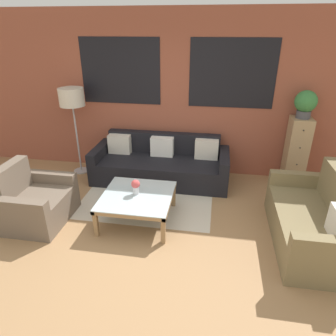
% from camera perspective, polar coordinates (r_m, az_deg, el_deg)
% --- Properties ---
extents(ground_plane, '(16.00, 16.00, 0.00)m').
position_cam_1_polar(ground_plane, '(3.81, -4.36, -15.74)').
color(ground_plane, '#9E754C').
extents(wall_back_brick, '(8.40, 0.09, 2.80)m').
position_cam_1_polar(wall_back_brick, '(5.38, 1.31, 13.63)').
color(wall_back_brick, brown).
rests_on(wall_back_brick, ground_plane).
extents(rug, '(2.05, 1.45, 0.00)m').
position_cam_1_polar(rug, '(4.83, -3.97, -5.87)').
color(rug, beige).
rests_on(rug, ground_plane).
extents(couch_dark, '(2.35, 0.88, 0.78)m').
position_cam_1_polar(couch_dark, '(5.30, -1.38, 0.62)').
color(couch_dark, black).
rests_on(couch_dark, ground_plane).
extents(settee_vintage, '(0.80, 1.62, 0.92)m').
position_cam_1_polar(settee_vintage, '(4.16, 25.99, -9.30)').
color(settee_vintage, olive).
rests_on(settee_vintage, ground_plane).
extents(armchair_corner, '(0.80, 0.93, 0.84)m').
position_cam_1_polar(armchair_corner, '(4.59, -23.99, -6.03)').
color(armchair_corner, '#6B5B4C').
rests_on(armchair_corner, ground_plane).
extents(coffee_table, '(0.96, 0.96, 0.40)m').
position_cam_1_polar(coffee_table, '(4.18, -5.87, -5.78)').
color(coffee_table, silver).
rests_on(coffee_table, ground_plane).
extents(floor_lamp, '(0.43, 0.43, 1.56)m').
position_cam_1_polar(floor_lamp, '(5.52, -17.84, 12.24)').
color(floor_lamp, '#B2B2B7').
rests_on(floor_lamp, ground_plane).
extents(drawer_cabinet, '(0.33, 0.38, 1.17)m').
position_cam_1_polar(drawer_cabinet, '(5.48, 23.18, 2.81)').
color(drawer_cabinet, tan).
rests_on(drawer_cabinet, ground_plane).
extents(potted_plant, '(0.34, 0.34, 0.44)m').
position_cam_1_polar(potted_plant, '(5.25, 24.73, 11.18)').
color(potted_plant, '#47474C').
rests_on(potted_plant, drawer_cabinet).
extents(flower_vase, '(0.12, 0.12, 0.22)m').
position_cam_1_polar(flower_vase, '(4.12, -6.18, -3.40)').
color(flower_vase, silver).
rests_on(flower_vase, coffee_table).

